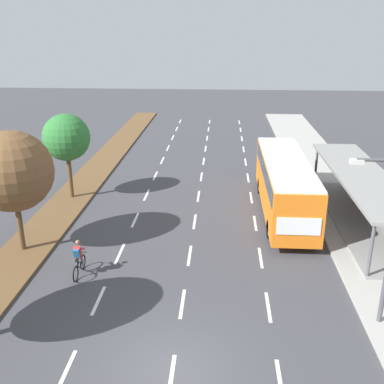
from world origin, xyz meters
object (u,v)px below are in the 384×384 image
(median_tree_third, at_px, (66,138))
(bus_shelter, at_px, (364,193))
(cyclist, at_px, (78,260))
(bus, at_px, (285,181))
(median_tree_second, at_px, (12,172))

(median_tree_third, bearing_deg, bus_shelter, -9.23)
(cyclist, relative_size, median_tree_third, 0.33)
(bus, height_order, cyclist, bus)
(cyclist, height_order, median_tree_third, median_tree_third)
(bus_shelter, bearing_deg, median_tree_third, 170.77)
(cyclist, bearing_deg, bus, 38.34)
(median_tree_second, bearing_deg, median_tree_third, 89.02)
(bus, relative_size, cyclist, 6.20)
(cyclist, distance_m, median_tree_third, 10.70)
(bus_shelter, distance_m, cyclist, 15.92)
(bus_shelter, height_order, cyclist, bus_shelter)
(cyclist, bearing_deg, bus_shelter, 24.91)
(bus, xyz_separation_m, median_tree_second, (-13.68, -5.87, 2.14))
(median_tree_second, height_order, median_tree_third, median_tree_second)
(bus_shelter, height_order, median_tree_third, median_tree_third)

